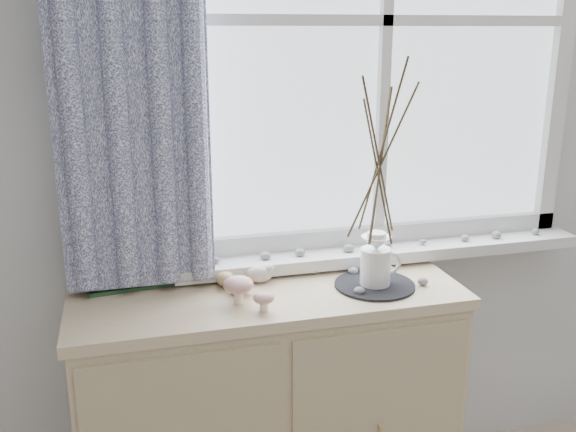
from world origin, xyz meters
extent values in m
cube|color=silver|center=(0.00, 2.00, 1.30)|extent=(4.00, 0.04, 2.60)
cube|color=white|center=(0.30, 2.00, 1.65)|extent=(1.30, 0.01, 1.40)
cube|color=silver|center=(0.30, 1.92, 0.88)|extent=(1.45, 0.16, 0.04)
cube|color=#0B0F3E|center=(-0.52, 1.87, 1.68)|extent=(0.44, 0.06, 1.61)
cube|color=beige|center=(-0.15, 1.75, 0.41)|extent=(1.17, 0.43, 0.81)
cube|color=beige|center=(-0.15, 1.75, 0.83)|extent=(1.20, 0.45, 0.03)
cylinder|color=white|center=(-0.25, 1.69, 0.88)|extent=(0.03, 0.03, 0.06)
ellipsoid|color=#8F1704|center=(-0.25, 1.69, 0.91)|extent=(0.09, 0.09, 0.05)
cylinder|color=white|center=(-0.19, 1.62, 0.87)|extent=(0.03, 0.03, 0.04)
ellipsoid|color=#8F1704|center=(-0.19, 1.62, 0.89)|extent=(0.06, 0.06, 0.03)
ellipsoid|color=tan|center=(-0.27, 1.81, 0.88)|extent=(0.06, 0.05, 0.07)
ellipsoid|color=tan|center=(-0.31, 1.88, 0.88)|extent=(0.06, 0.05, 0.07)
ellipsoid|color=maroon|center=(-0.23, 1.75, 0.88)|extent=(0.06, 0.05, 0.07)
cylinder|color=black|center=(0.18, 1.71, 0.85)|extent=(0.25, 0.25, 0.01)
cylinder|color=white|center=(0.18, 1.71, 0.92)|extent=(0.10, 0.10, 0.12)
cone|color=white|center=(0.18, 1.71, 0.99)|extent=(0.09, 0.09, 0.04)
cylinder|color=white|center=(0.18, 1.71, 1.01)|extent=(0.06, 0.06, 0.03)
torus|color=white|center=(0.23, 1.71, 0.92)|extent=(0.07, 0.02, 0.07)
ellipsoid|color=gray|center=(0.11, 1.65, 0.86)|extent=(0.03, 0.03, 0.02)
ellipsoid|color=gray|center=(0.15, 1.81, 0.86)|extent=(0.03, 0.03, 0.02)
ellipsoid|color=gray|center=(0.33, 1.67, 0.86)|extent=(0.03, 0.03, 0.02)
ellipsoid|color=gray|center=(0.03, 1.85, 0.86)|extent=(0.03, 0.03, 0.02)
ellipsoid|color=gray|center=(0.27, 1.79, 0.86)|extent=(0.03, 0.03, 0.02)
camera|label=1|loc=(-0.56, -0.03, 1.62)|focal=40.00mm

